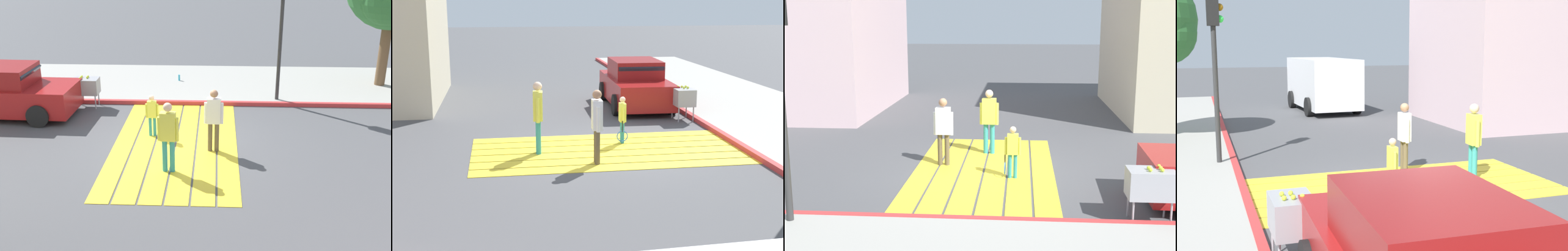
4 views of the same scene
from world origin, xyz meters
TOP-DOWN VIEW (x-y plane):
  - ground_plane at (0.00, 0.00)m, footprint 120.00×120.00m
  - crosswalk_stripes at (0.00, 0.00)m, footprint 6.40×3.25m
  - sidewalk_west at (-5.60, 0.00)m, footprint 4.80×40.00m
  - curb_painted at (-3.25, 0.00)m, footprint 0.16×40.00m
  - car_parked_near_curb at (-2.00, -5.40)m, footprint 2.09×4.36m
  - traffic_light_corner at (-3.58, 3.07)m, footprint 0.39×0.28m
  - tennis_ball_cart at (-2.90, -3.11)m, footprint 0.56×0.80m
  - water_bottle at (-5.71, -0.34)m, footprint 0.07×0.07m
  - pedestrian_adult_lead at (1.63, -0.02)m, footprint 0.24×0.50m
  - pedestrian_adult_trailing at (0.43, 1.01)m, footprint 0.22×0.48m
  - pedestrian_child_with_racket at (-0.51, -0.67)m, footprint 0.28×0.37m

SIDE VIEW (x-z plane):
  - ground_plane at x=0.00m, z-range 0.00..0.00m
  - crosswalk_stripes at x=0.00m, z-range 0.00..0.01m
  - sidewalk_west at x=-5.60m, z-range 0.00..0.12m
  - curb_painted at x=-3.25m, z-range 0.00..0.13m
  - water_bottle at x=-5.71m, z-range 0.12..0.34m
  - pedestrian_child_with_racket at x=-0.51m, z-range 0.06..1.25m
  - tennis_ball_cart at x=-2.90m, z-range 0.19..1.21m
  - car_parked_near_curb at x=-2.00m, z-range -0.05..1.52m
  - pedestrian_adult_trailing at x=0.43m, z-range 0.13..1.78m
  - pedestrian_adult_lead at x=1.63m, z-range 0.14..1.84m
  - traffic_light_corner at x=-3.58m, z-range 0.92..5.16m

